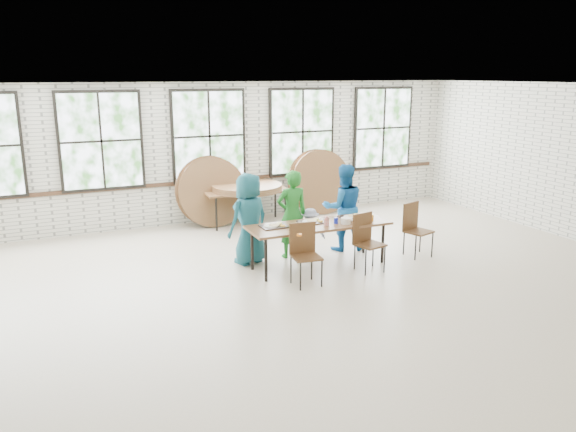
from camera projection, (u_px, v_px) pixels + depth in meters
name	position (u px, v px, depth m)	size (l,w,h in m)	color
room	(209.00, 138.00, 11.93)	(12.00, 12.00, 12.00)	beige
dining_table	(319.00, 227.00, 9.33)	(2.42, 0.86, 0.74)	brown
chair_near_left	(304.00, 249.00, 8.60)	(0.47, 0.45, 0.95)	#52341B
chair_near_right	(366.00, 237.00, 9.20)	(0.50, 0.49, 0.95)	#52341B
chair_spare	(414.00, 225.00, 9.95)	(0.52, 0.51, 0.95)	#52341B
adult_teal	(249.00, 219.00, 9.48)	(0.76, 0.50, 1.56)	#1A6462
adult_green	(292.00, 214.00, 9.80)	(0.57, 0.37, 1.56)	#1D6F22
toddler	(310.00, 231.00, 10.03)	(0.54, 0.31, 0.84)	#151C43
adult_blue	(343.00, 207.00, 10.21)	(0.77, 0.60, 1.59)	#165CA0
storage_table	(247.00, 193.00, 12.01)	(1.84, 0.85, 0.74)	brown
tabletop_clutter	(324.00, 222.00, 9.34)	(1.92, 0.56, 0.11)	black
round_tops_stacked	(247.00, 187.00, 11.98)	(1.50, 1.50, 0.13)	brown
round_tops_leaning	(268.00, 186.00, 12.43)	(4.15, 0.50, 1.48)	brown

